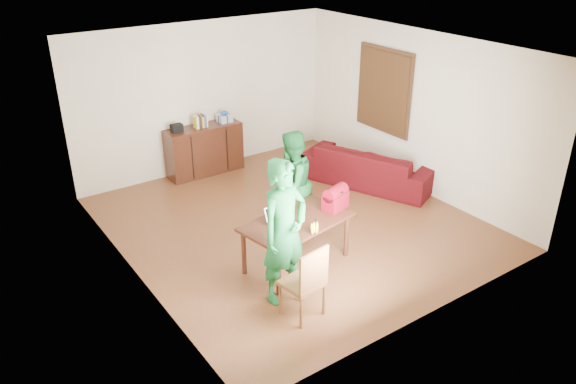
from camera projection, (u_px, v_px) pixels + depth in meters
room at (288, 141)px, 8.24m from camera, size 5.20×5.70×2.90m
table at (297, 226)px, 7.41m from camera, size 1.57×1.05×0.68m
chair at (303, 295)px, 6.57m from camera, size 0.49×0.47×0.96m
person_near at (284, 232)px, 6.62m from camera, size 0.74×0.55×1.84m
person_far at (291, 184)px, 8.10m from camera, size 0.95×0.86×1.60m
laptop at (283, 222)px, 7.23m from camera, size 0.34×0.25×0.23m
bananas at (314, 231)px, 7.05m from camera, size 0.18×0.15×0.06m
bottle at (316, 225)px, 7.07m from camera, size 0.07×0.07×0.17m
red_bag at (335, 200)px, 7.61m from camera, size 0.40×0.30×0.27m
sofa at (369, 166)px, 9.88m from camera, size 1.73×2.47×0.67m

